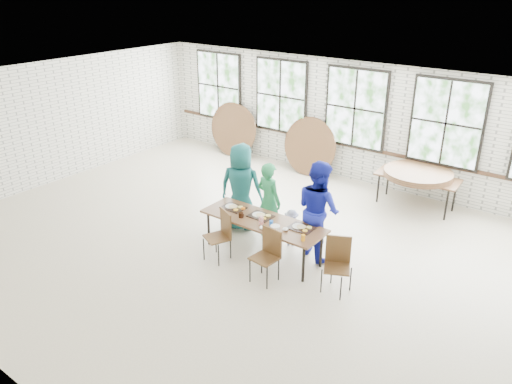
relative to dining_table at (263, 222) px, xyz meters
The scene contains 13 objects.
room 4.58m from the dining_table, 95.69° to the left, with size 12.00×12.00×12.00m.
dining_table is the anchor object (origin of this frame).
chair_near_left 0.77m from the dining_table, 135.33° to the right, with size 0.55×0.54×0.95m.
chair_near_right 0.82m from the dining_table, 47.01° to the right, with size 0.46×0.45×0.95m.
chair_spare 1.64m from the dining_table, ahead, with size 0.56×0.55×0.95m.
adult_teal 1.23m from the dining_table, 147.55° to the left, with size 0.89×0.58×1.82m, color #175A5A.
adult_green 0.74m from the dining_table, 116.92° to the left, with size 0.58×0.38×1.59m, color #228148.
toddler 0.75m from the dining_table, 71.98° to the left, with size 0.48×0.28×0.75m, color #171E49.
adult_blue 1.04m from the dining_table, 39.75° to the left, with size 0.91×0.71×1.86m, color #161E9B.
storage_table 4.10m from the dining_table, 68.70° to the left, with size 1.84×0.84×0.74m.
tabletop_clutter 0.15m from the dining_table, 14.00° to the right, with size 2.01×0.64×0.11m.
round_tops_stacked 4.10m from the dining_table, 68.70° to the left, with size 1.50×1.50×0.13m.
round_tops_leaning 5.09m from the dining_table, 124.26° to the left, with size 4.24×0.51×1.49m.
Camera 1 is at (5.25, -6.58, 4.86)m, focal length 35.00 mm.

